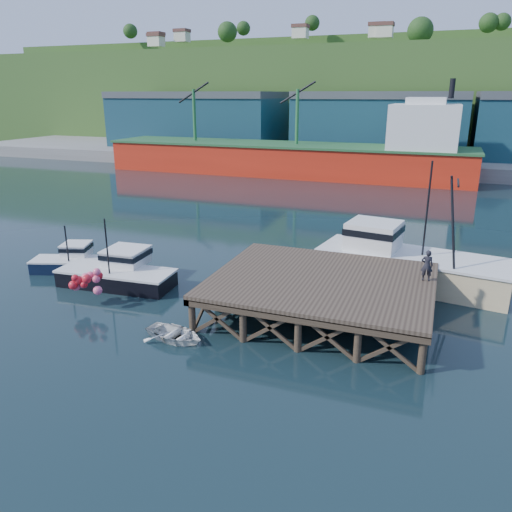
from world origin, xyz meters
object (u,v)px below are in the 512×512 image
at_px(boat_navy, 74,260).
at_px(dinghy, 175,334).
at_px(dockworker, 427,265).
at_px(boat_black, 119,272).
at_px(trawler, 409,260).

height_order(boat_navy, dinghy, boat_navy).
bearing_deg(dockworker, boat_black, 0.52).
distance_m(boat_black, trawler, 18.83).
bearing_deg(boat_black, dinghy, -41.46).
distance_m(boat_navy, dinghy, 13.74).
bearing_deg(dockworker, boat_navy, -3.57).
bearing_deg(dinghy, trawler, -29.86).
height_order(boat_black, dockworker, boat_black).
bearing_deg(boat_black, boat_navy, 161.46).
xyz_separation_m(boat_navy, trawler, (22.24, 5.49, 0.96)).
distance_m(boat_navy, trawler, 22.93).
relative_size(trawler, dockworker, 7.19).
relative_size(boat_black, trawler, 0.61).
xyz_separation_m(boat_navy, boat_black, (4.67, -1.22, 0.16)).
bearing_deg(trawler, boat_navy, -157.25).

